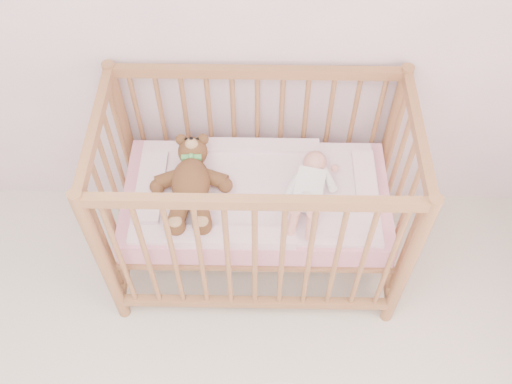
# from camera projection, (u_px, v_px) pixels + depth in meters

# --- Properties ---
(crib) EXTENTS (1.36, 0.76, 1.00)m
(crib) POSITION_uv_depth(u_px,v_px,m) (256.00, 199.00, 2.65)
(crib) COLOR #996540
(crib) RESTS_ON floor
(mattress) EXTENTS (1.22, 0.62, 0.13)m
(mattress) POSITION_uv_depth(u_px,v_px,m) (256.00, 201.00, 2.66)
(mattress) COLOR pink
(mattress) RESTS_ON crib
(blanket) EXTENTS (1.10, 0.58, 0.06)m
(blanket) POSITION_uv_depth(u_px,v_px,m) (256.00, 191.00, 2.60)
(blanket) COLOR #F7AAC4
(blanket) RESTS_ON mattress
(baby) EXTENTS (0.33, 0.52, 0.12)m
(baby) POSITION_uv_depth(u_px,v_px,m) (310.00, 185.00, 2.53)
(baby) COLOR white
(baby) RESTS_ON blanket
(teddy_bear) EXTENTS (0.41, 0.56, 0.15)m
(teddy_bear) POSITION_uv_depth(u_px,v_px,m) (191.00, 182.00, 2.52)
(teddy_bear) COLOR brown
(teddy_bear) RESTS_ON blanket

